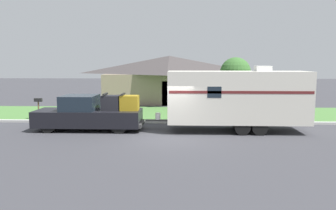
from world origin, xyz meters
TOP-DOWN VIEW (x-y plane):
  - ground_plane at (0.00, 0.00)m, footprint 120.00×120.00m
  - curb_strip at (0.00, 3.75)m, footprint 80.00×0.30m
  - lawn_strip at (0.00, 7.40)m, footprint 80.00×7.00m
  - house_across_street at (-0.49, 15.47)m, footprint 12.34×7.86m
  - pickup_truck at (-4.33, 1.57)m, footprint 5.83×1.99m
  - travel_trailer at (3.61, 1.57)m, footprint 8.57×2.30m
  - mailbox at (-8.50, 4.55)m, footprint 0.48×0.20m
  - tree_in_yard at (4.31, 6.57)m, footprint 2.08×2.08m

SIDE VIEW (x-z plane):
  - ground_plane at x=0.00m, z-range 0.00..0.00m
  - lawn_strip at x=0.00m, z-range 0.00..0.03m
  - curb_strip at x=0.00m, z-range 0.00..0.14m
  - pickup_truck at x=-4.33m, z-range -0.13..1.90m
  - mailbox at x=-8.50m, z-range 0.37..1.78m
  - travel_trailer at x=3.61m, z-range 0.10..3.60m
  - house_across_street at x=-0.49m, z-range 0.08..4.39m
  - tree_in_yard at x=4.31m, z-range 0.95..4.98m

